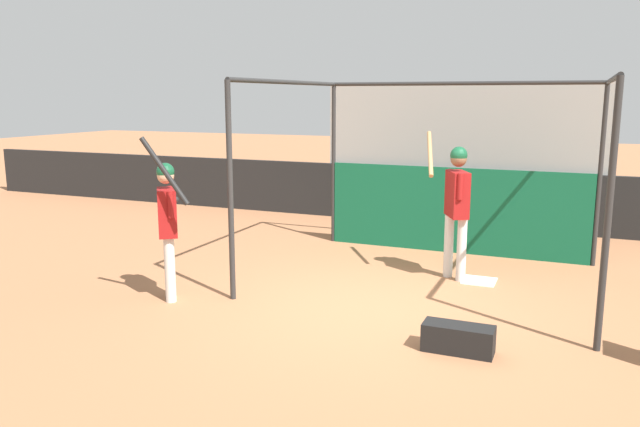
% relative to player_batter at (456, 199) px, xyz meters
% --- Properties ---
extents(ground_plane, '(60.00, 60.00, 0.00)m').
position_rel_player_batter_xyz_m(ground_plane, '(-0.63, -1.57, -1.13)').
color(ground_plane, '#9E6642').
extents(outfield_wall, '(24.00, 0.12, 1.12)m').
position_rel_player_batter_xyz_m(outfield_wall, '(-0.63, 3.64, -0.57)').
color(outfield_wall, black).
rests_on(outfield_wall, ground).
extents(bleacher_section, '(5.40, 3.20, 2.80)m').
position_rel_player_batter_xyz_m(bleacher_section, '(-0.63, 5.30, 0.26)').
color(bleacher_section, '#9E9E99').
rests_on(bleacher_section, ground).
extents(batting_cage, '(4.27, 3.52, 2.73)m').
position_rel_player_batter_xyz_m(batting_cage, '(-0.29, 0.96, 0.02)').
color(batting_cage, '#282828').
rests_on(batting_cage, ground).
extents(home_plate, '(0.44, 0.44, 0.02)m').
position_rel_player_batter_xyz_m(home_plate, '(0.36, -0.00, -1.12)').
color(home_plate, white).
rests_on(home_plate, ground).
extents(player_batter, '(0.76, 0.79, 2.01)m').
position_rel_player_batter_xyz_m(player_batter, '(0.00, 0.00, 0.00)').
color(player_batter, silver).
rests_on(player_batter, ground).
extents(player_waiting, '(0.71, 0.63, 2.05)m').
position_rel_player_batter_xyz_m(player_waiting, '(-3.09, -2.28, -0.10)').
color(player_waiting, silver).
rests_on(player_waiting, ground).
extents(equipment_bag, '(0.70, 0.28, 0.28)m').
position_rel_player_batter_xyz_m(equipment_bag, '(0.53, -2.53, -0.99)').
color(equipment_bag, black).
rests_on(equipment_bag, ground).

